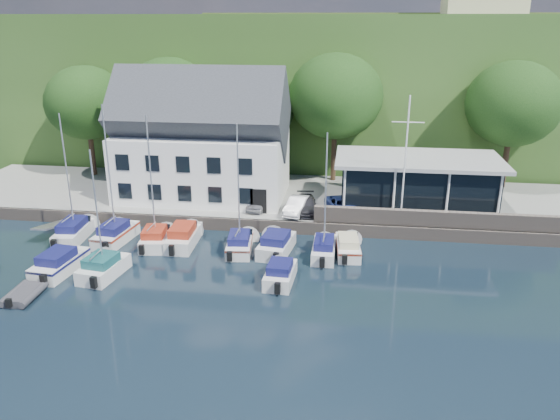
# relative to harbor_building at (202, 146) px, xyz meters

# --- Properties ---
(ground) EXTENTS (180.00, 180.00, 0.00)m
(ground) POSITION_rel_harbor_building_xyz_m (7.00, -16.50, -5.35)
(ground) COLOR black
(ground) RESTS_ON ground
(quay) EXTENTS (60.00, 13.00, 1.00)m
(quay) POSITION_rel_harbor_building_xyz_m (7.00, 1.00, -4.85)
(quay) COLOR gray
(quay) RESTS_ON ground
(quay_face) EXTENTS (60.00, 0.30, 1.00)m
(quay_face) POSITION_rel_harbor_building_xyz_m (7.00, -5.50, -4.85)
(quay_face) COLOR #685C53
(quay_face) RESTS_ON ground
(hillside) EXTENTS (160.00, 75.00, 16.00)m
(hillside) POSITION_rel_harbor_building_xyz_m (7.00, 45.50, 2.65)
(hillside) COLOR #2D481B
(hillside) RESTS_ON ground
(field_patch) EXTENTS (50.00, 30.00, 0.30)m
(field_patch) POSITION_rel_harbor_building_xyz_m (15.00, 53.50, 10.80)
(field_patch) COLOR #4E5C2E
(field_patch) RESTS_ON hillside
(harbor_building) EXTENTS (14.40, 8.20, 8.70)m
(harbor_building) POSITION_rel_harbor_building_xyz_m (0.00, 0.00, 0.00)
(harbor_building) COLOR white
(harbor_building) RESTS_ON quay
(club_pavilion) EXTENTS (13.20, 7.20, 4.10)m
(club_pavilion) POSITION_rel_harbor_building_xyz_m (18.00, -0.50, -2.30)
(club_pavilion) COLOR black
(club_pavilion) RESTS_ON quay
(seawall) EXTENTS (18.00, 0.50, 1.20)m
(seawall) POSITION_rel_harbor_building_xyz_m (19.00, -5.10, -3.75)
(seawall) COLOR #685C53
(seawall) RESTS_ON quay
(gangway) EXTENTS (1.20, 6.00, 1.40)m
(gangway) POSITION_rel_harbor_building_xyz_m (-9.50, -7.50, -5.35)
(gangway) COLOR silver
(gangway) RESTS_ON ground
(car_silver) EXTENTS (1.59, 3.52, 1.17)m
(car_silver) POSITION_rel_harbor_building_xyz_m (5.23, -2.93, -3.76)
(car_silver) COLOR #B7B7BC
(car_silver) RESTS_ON quay
(car_white) EXTENTS (2.11, 4.11, 1.29)m
(car_white) POSITION_rel_harbor_building_xyz_m (8.56, -3.56, -3.70)
(car_white) COLOR silver
(car_white) RESTS_ON quay
(car_dgrey) EXTENTS (2.10, 4.26, 1.19)m
(car_dgrey) POSITION_rel_harbor_building_xyz_m (9.18, -3.17, -3.76)
(car_dgrey) COLOR #2A2A2E
(car_dgrey) RESTS_ON quay
(car_blue) EXTENTS (2.58, 3.98, 1.27)m
(car_blue) POSITION_rel_harbor_building_xyz_m (12.06, -3.01, -3.72)
(car_blue) COLOR navy
(car_blue) RESTS_ON quay
(flagpole) EXTENTS (2.29, 0.20, 9.55)m
(flagpole) POSITION_rel_harbor_building_xyz_m (16.55, -4.51, 0.43)
(flagpole) COLOR white
(flagpole) RESTS_ON quay
(tree_0) EXTENTS (7.71, 7.71, 10.53)m
(tree_0) POSITION_rel_harbor_building_xyz_m (-12.58, 5.02, 0.92)
(tree_0) COLOR #13330F
(tree_0) RESTS_ON quay
(tree_1) EXTENTS (8.26, 8.26, 11.28)m
(tree_1) POSITION_rel_harbor_building_xyz_m (-4.68, 6.07, 1.29)
(tree_1) COLOR #13330F
(tree_1) RESTS_ON quay
(tree_2) EXTENTS (7.29, 7.29, 9.97)m
(tree_2) POSITION_rel_harbor_building_xyz_m (3.58, 5.66, 0.63)
(tree_2) COLOR #13330F
(tree_2) RESTS_ON quay
(tree_3) EXTENTS (8.64, 8.64, 11.80)m
(tree_3) POSITION_rel_harbor_building_xyz_m (10.96, 6.26, 1.55)
(tree_3) COLOR #13330F
(tree_3) RESTS_ON quay
(tree_5) EXTENTS (8.27, 8.27, 11.30)m
(tree_5) POSITION_rel_harbor_building_xyz_m (26.48, 6.01, 1.30)
(tree_5) COLOR #13330F
(tree_5) RESTS_ON quay
(boat_r1_0) EXTENTS (2.46, 7.01, 9.29)m
(boat_r1_0) POSITION_rel_harbor_building_xyz_m (-7.73, -8.59, -0.71)
(boat_r1_0) COLOR silver
(boat_r1_0) RESTS_ON ground
(boat_r1_1) EXTENTS (2.60, 6.33, 9.53)m
(boat_r1_1) POSITION_rel_harbor_building_xyz_m (-4.39, -8.84, -0.58)
(boat_r1_1) COLOR silver
(boat_r1_1) RESTS_ON ground
(boat_r1_2) EXTENTS (2.64, 5.69, 8.61)m
(boat_r1_2) POSITION_rel_harbor_building_xyz_m (-1.23, -9.07, -1.04)
(boat_r1_2) COLOR silver
(boat_r1_2) RESTS_ON ground
(boat_r1_3) EXTENTS (2.22, 6.55, 1.57)m
(boat_r1_3) POSITION_rel_harbor_building_xyz_m (0.74, -8.66, -4.56)
(boat_r1_3) COLOR silver
(boat_r1_3) RESTS_ON ground
(boat_r1_4) EXTENTS (2.47, 6.07, 8.35)m
(boat_r1_4) POSITION_rel_harbor_building_xyz_m (5.03, -9.16, -1.17)
(boat_r1_4) COLOR silver
(boat_r1_4) RESTS_ON ground
(boat_r1_5) EXTENTS (2.87, 6.00, 1.52)m
(boat_r1_5) POSITION_rel_harbor_building_xyz_m (7.65, -9.15, -4.59)
(boat_r1_5) COLOR silver
(boat_r1_5) RESTS_ON ground
(boat_r1_6) EXTENTS (1.71, 5.91, 8.34)m
(boat_r1_6) POSITION_rel_harbor_building_xyz_m (11.02, -9.26, -1.18)
(boat_r1_6) COLOR silver
(boat_r1_6) RESTS_ON ground
(boat_r1_7) EXTENTS (2.19, 5.90, 1.35)m
(boat_r1_7) POSITION_rel_harbor_building_xyz_m (12.67, -8.66, -4.67)
(boat_r1_7) COLOR silver
(boat_r1_7) RESTS_ON ground
(boat_r2_0) EXTENTS (2.67, 6.41, 1.52)m
(boat_r2_0) POSITION_rel_harbor_building_xyz_m (-5.94, -14.11, -4.59)
(boat_r2_0) COLOR silver
(boat_r2_0) RESTS_ON ground
(boat_r2_1) EXTENTS (2.83, 5.54, 9.20)m
(boat_r2_1) POSITION_rel_harbor_building_xyz_m (-2.83, -14.33, -0.75)
(boat_r2_1) COLOR silver
(boat_r2_1) RESTS_ON ground
(boat_r2_3) EXTENTS (2.05, 5.08, 1.42)m
(boat_r2_3) POSITION_rel_harbor_building_xyz_m (8.53, -13.64, -4.64)
(boat_r2_3) COLOR silver
(boat_r2_3) RESTS_ON ground
(dinghy_1) EXTENTS (1.88, 3.03, 0.69)m
(dinghy_1) POSITION_rel_harbor_building_xyz_m (-6.26, -17.78, -5.00)
(dinghy_1) COLOR #35353A
(dinghy_1) RESTS_ON ground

